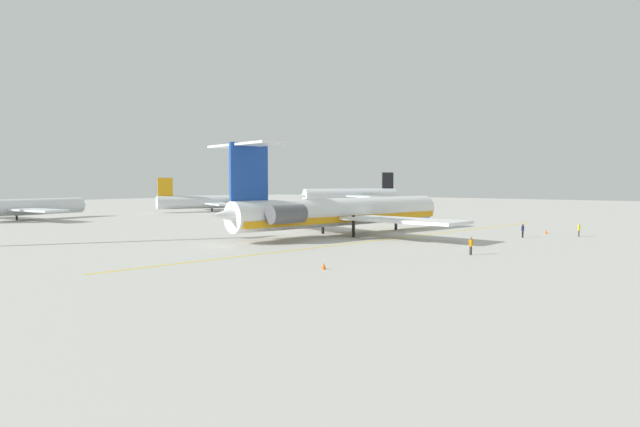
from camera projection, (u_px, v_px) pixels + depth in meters
ground at (389, 241)px, 62.28m from camera, size 338.40×338.40×0.00m
main_jetliner at (338, 212)px, 68.48m from camera, size 38.84×34.58×11.38m
airliner_mid_left at (20, 207)px, 96.20m from camera, size 26.89×26.60×8.03m
airliner_mid_right at (215, 202)px, 123.94m from camera, size 25.31×25.55×7.98m
airliner_far_right at (348, 195)px, 167.04m from camera, size 31.72×32.12×10.19m
ground_crew_near_nose at (523, 229)px, 65.82m from camera, size 0.39×0.27×1.71m
ground_crew_near_tail at (471, 244)px, 49.99m from camera, size 0.35×0.32×1.73m
ground_crew_portside at (579, 228)px, 66.69m from camera, size 0.45×0.28×1.77m
safety_cone_nose at (324, 266)px, 41.81m from camera, size 0.40×0.40×0.55m
safety_cone_wingtip at (546, 232)px, 70.73m from camera, size 0.40×0.40×0.55m
safety_cone_tail at (364, 220)px, 91.59m from camera, size 0.40×0.40×0.55m
taxiway_centreline at (395, 238)px, 64.75m from camera, size 73.23×12.33×0.01m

